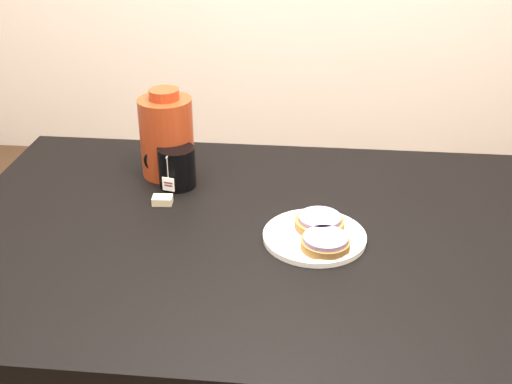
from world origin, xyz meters
The scene contains 7 objects.
table centered at (0.00, 0.00, 0.67)m, with size 1.40×0.90×0.75m.
plate centered at (0.09, -0.03, 0.76)m, with size 0.22×0.22×0.02m.
bagel_back centered at (0.10, 0.00, 0.77)m, with size 0.14×0.14×0.03m.
bagel_front centered at (0.11, -0.07, 0.77)m, with size 0.14×0.14×0.03m.
mug centered at (-0.25, 0.19, 0.80)m, with size 0.14×0.11×0.10m.
teabag_pouch centered at (-0.26, 0.09, 0.76)m, with size 0.04×0.03×0.02m, color #C6B793.
bagel_package centered at (-0.28, 0.25, 0.85)m, with size 0.17×0.17×0.22m.
Camera 1 is at (0.08, -1.17, 1.46)m, focal length 45.00 mm.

